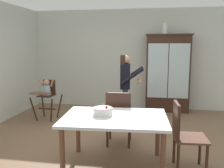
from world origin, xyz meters
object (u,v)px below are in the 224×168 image
china_cabinet (168,73)px  birthday_cake (103,111)px  adult_person (126,81)px  dining_chair_far_side (119,115)px  dining_chair_right_end (183,132)px  high_chair_with_toddler (46,92)px  ceramic_vase (165,29)px  dining_table (115,123)px

china_cabinet → birthday_cake: 3.37m
adult_person → dining_chair_far_side: adult_person is taller
dining_chair_right_end → birthday_cake: bearing=86.3°
china_cabinet → high_chair_with_toddler: bearing=-155.9°
birthday_cake → ceramic_vase: bearing=73.5°
ceramic_vase → dining_chair_far_side: bearing=-107.8°
high_chair_with_toddler → dining_chair_far_side: 2.28m
high_chair_with_toddler → adult_person: size_ratio=0.62×
dining_chair_far_side → china_cabinet: bearing=-113.0°
ceramic_vase → dining_chair_far_side: (-0.81, -2.53, -1.58)m
high_chair_with_toddler → dining_chair_far_side: bearing=-31.2°
dining_table → dining_chair_right_end: (0.95, 0.06, -0.10)m
birthday_cake → dining_chair_far_side: (0.14, 0.67, -0.24)m
china_cabinet → dining_chair_far_side: (-0.92, -2.52, -0.46)m
high_chair_with_toddler → adult_person: 1.90m
birthday_cake → high_chair_with_toddler: bearing=132.2°
ceramic_vase → high_chair_with_toddler: ceramic_vase is taller
adult_person → birthday_cake: 1.84m
ceramic_vase → adult_person: (-0.83, -1.37, -1.17)m
dining_table → dining_chair_far_side: size_ratio=1.59×
high_chair_with_toddler → adult_person: bearing=-0.7°
birthday_cake → dining_table: bearing=-17.3°
china_cabinet → high_chair_with_toddler: size_ratio=2.12×
china_cabinet → dining_chair_right_end: china_cabinet is taller
adult_person → dining_chair_right_end: bearing=-154.1°
birthday_cake → adult_person: bearing=86.3°
adult_person → dining_chair_right_end: (1.01, -1.82, -0.41)m
adult_person → dining_table: 1.91m
high_chair_with_toddler → birthday_cake: bearing=-45.2°
china_cabinet → dining_chair_right_end: size_ratio=2.10×
high_chair_with_toddler → dining_chair_right_end: (2.89, -1.93, -0.10)m
china_cabinet → adult_person: china_cabinet is taller
china_cabinet → ceramic_vase: (-0.12, 0.00, 1.12)m
ceramic_vase → birthday_cake: 3.59m
birthday_cake → dining_chair_far_side: dining_chair_far_side is taller
ceramic_vase → adult_person: size_ratio=0.18×
adult_person → dining_table: (0.07, -1.88, -0.32)m
china_cabinet → high_chair_with_toddler: (-2.81, -1.26, -0.36)m
dining_chair_far_side → dining_chair_right_end: bearing=143.3°
china_cabinet → dining_chair_far_side: china_cabinet is taller
high_chair_with_toddler → birthday_cake: 2.62m
birthday_cake → dining_chair_right_end: bearing=0.2°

